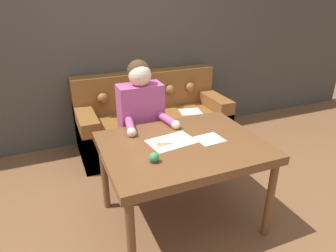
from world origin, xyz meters
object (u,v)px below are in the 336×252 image
dining_table (183,152)px  couch (152,121)px  person (142,126)px  pin_cushion (154,158)px  scissors (166,144)px

dining_table → couch: bearing=79.8°
person → pin_cushion: size_ratio=18.01×
person → scissors: person is taller
scissors → pin_cushion: size_ratio=3.51×
person → pin_cushion: bearing=-101.7°
scissors → dining_table: bearing=-13.8°
dining_table → pin_cushion: size_ratio=17.43×
person → scissors: size_ratio=5.13×
dining_table → pin_cushion: pin_cushion is taller
couch → scissors: couch is taller
scissors → pin_cushion: bearing=-129.3°
dining_table → pin_cushion: bearing=-149.8°
person → couch: bearing=64.0°
person → pin_cushion: person is taller
scissors → pin_cushion: 0.27m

